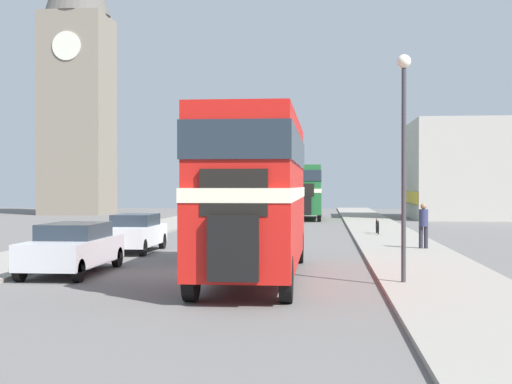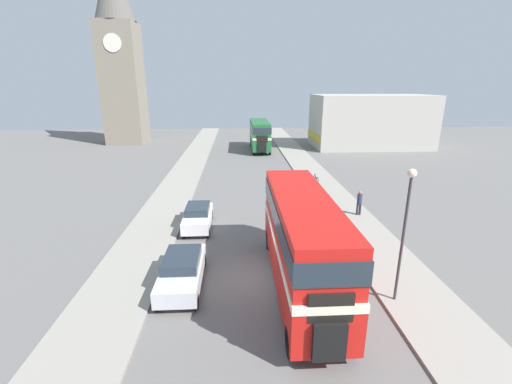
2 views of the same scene
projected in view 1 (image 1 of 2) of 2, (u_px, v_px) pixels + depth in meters
The scene contains 10 objects.
ground_plane at pixel (203, 274), 21.07m from camera, with size 120.00×120.00×0.00m, color slate.
sidewalk_right at pixel (436, 274), 20.43m from camera, with size 3.50×120.00×0.12m.
double_decker_bus at pixel (256, 185), 20.00m from camera, with size 2.45×10.21×4.45m.
bus_distant at pixel (305, 188), 55.29m from camera, with size 2.51×9.79×4.11m.
car_parked_near at pixel (73, 248), 21.06m from camera, with size 1.83×4.53×1.49m.
car_parked_mid at pixel (135, 232), 27.93m from camera, with size 1.69×4.10×1.48m.
pedestrian_walking at pixel (423, 223), 28.20m from camera, with size 0.36×0.36×1.78m.
bicycle_on_pavement at pixel (377, 227), 36.78m from camera, with size 0.05×1.76×0.78m.
street_lamp at pixel (404, 133), 18.31m from camera, with size 0.36×0.36×5.86m.
church_tower at pixel (78, 59), 64.81m from camera, with size 5.93×5.93×27.71m.
Camera 1 is at (3.55, -20.81, 2.61)m, focal length 50.00 mm.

